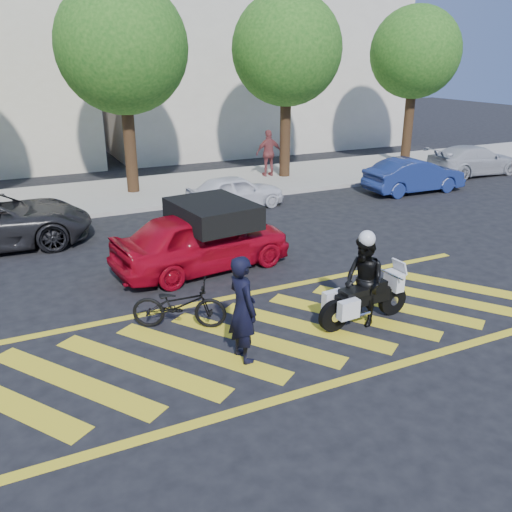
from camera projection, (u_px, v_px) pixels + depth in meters
name	position (u px, v px, depth m)	size (l,w,h in m)	color
ground	(283.00, 332.00, 10.46)	(90.00, 90.00, 0.00)	black
sidewalk	(134.00, 193.00, 20.58)	(60.00, 5.00, 0.15)	#9E998E
crosswalk	(281.00, 332.00, 10.45)	(12.33, 4.00, 0.01)	yellow
building_right	(249.00, 45.00, 29.91)	(16.00, 8.00, 11.00)	beige
tree_center	(126.00, 52.00, 18.92)	(4.60, 4.60, 7.56)	black
tree_right	(289.00, 54.00, 21.56)	(4.40, 4.40, 7.41)	black
tree_far_right	(416.00, 56.00, 24.22)	(4.00, 4.00, 7.10)	black
officer_bike	(243.00, 309.00, 9.24)	(0.70, 0.46, 1.93)	black
bicycle	(179.00, 305.00, 10.50)	(0.64, 1.83, 0.96)	black
police_motorcycle	(363.00, 299.00, 10.67)	(2.12, 0.69, 0.93)	black
officer_moto	(364.00, 281.00, 10.53)	(0.87, 0.67, 1.78)	black
red_convertible	(202.00, 240.00, 13.28)	(1.79, 4.45, 1.51)	#A6071A
parked_mid_right	(235.00, 192.00, 18.66)	(1.37, 3.42, 1.16)	white
parked_right	(414.00, 175.00, 20.82)	(1.38, 3.96, 1.31)	navy
parked_far_right	(474.00, 160.00, 23.84)	(1.79, 4.41, 1.28)	#ABADB3
pedestrian_right	(269.00, 153.00, 22.81)	(1.13, 0.47, 1.93)	brown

